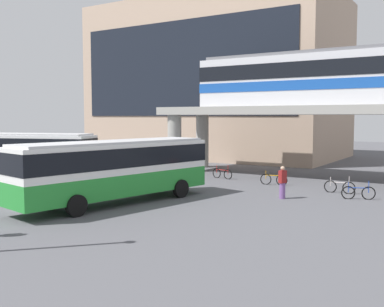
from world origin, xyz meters
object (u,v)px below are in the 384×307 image
at_px(bicycle_blue, 358,193).
at_px(pedestrian_near_building, 282,183).
at_px(bus_secondary, 22,150).
at_px(train, 360,76).
at_px(bicycle_orange, 274,179).
at_px(bicycle_silver, 340,187).
at_px(station_building, 218,82).
at_px(bus_main, 115,165).
at_px(bicycle_red, 222,174).

bearing_deg(bicycle_blue, pedestrian_near_building, -150.94).
bearing_deg(bus_secondary, bicycle_blue, 8.80).
xyz_separation_m(train, bicycle_orange, (-4.30, -4.49, -6.80)).
relative_size(bicycle_blue, bicycle_silver, 0.93).
relative_size(station_building, bicycle_silver, 14.99).
bearing_deg(bus_main, bicycle_silver, 46.19).
xyz_separation_m(station_building, bus_main, (9.59, -28.32, -6.41)).
bearing_deg(bicycle_red, bus_secondary, -151.81).
distance_m(train, bicycle_orange, 9.21).
bearing_deg(pedestrian_near_building, bus_secondary, -175.31).
distance_m(bus_secondary, bicycle_blue, 23.50).
relative_size(bicycle_silver, bicycle_red, 1.01).
distance_m(station_building, bicycle_silver, 27.72).
bearing_deg(bicycle_orange, bus_secondary, -160.68).
relative_size(bicycle_orange, bicycle_blue, 1.07).
relative_size(bus_main, pedestrian_near_building, 6.39).
bearing_deg(bicycle_silver, bus_secondary, -166.91).
bearing_deg(pedestrian_near_building, train, 77.29).
bearing_deg(train, station_building, 143.71).
xyz_separation_m(bus_main, bicycle_orange, (4.48, 10.33, -1.63)).
distance_m(bus_main, bicycle_orange, 11.38).
xyz_separation_m(train, bicycle_red, (-8.59, -3.58, -6.80)).
bearing_deg(pedestrian_near_building, bicycle_silver, 57.69).
bearing_deg(pedestrian_near_building, bus_main, -139.05).
distance_m(train, bicycle_red, 11.53).
bearing_deg(station_building, train, -36.29).
relative_size(station_building, pedestrian_near_building, 15.15).
height_order(bus_main, bicycle_red, bus_main).
distance_m(bicycle_blue, bicycle_silver, 2.02).
distance_m(bus_secondary, bicycle_orange, 18.44).
relative_size(bus_main, bicycle_red, 6.41).
height_order(bicycle_silver, bicycle_red, same).
height_order(train, bicycle_blue, train).
height_order(bus_secondary, bicycle_orange, bus_secondary).
relative_size(bus_secondary, bicycle_blue, 6.78).
height_order(train, bicycle_red, train).
bearing_deg(bus_secondary, bicycle_orange, 19.32).
distance_m(bicycle_blue, bicycle_red, 10.68).
distance_m(bus_main, bicycle_red, 11.37).
height_order(train, bicycle_orange, train).
relative_size(bus_secondary, bicycle_red, 6.39).
height_order(bicycle_blue, bicycle_red, same).
distance_m(bus_secondary, pedestrian_near_building, 19.71).
height_order(station_building, bicycle_silver, station_building).
xyz_separation_m(bicycle_blue, pedestrian_near_building, (-3.55, -1.97, 0.48)).
relative_size(station_building, bicycle_blue, 16.13).
distance_m(bicycle_silver, bicycle_red, 8.97).
distance_m(station_building, bicycle_blue, 29.66).
bearing_deg(bicycle_silver, train, 91.75).
distance_m(train, pedestrian_near_building, 11.15).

